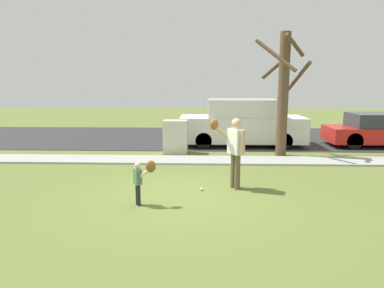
{
  "coord_description": "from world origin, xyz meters",
  "views": [
    {
      "loc": [
        0.47,
        -7.69,
        2.57
      ],
      "look_at": [
        0.16,
        1.17,
        1.0
      ],
      "focal_mm": 32.67,
      "sensor_mm": 36.0,
      "label": 1
    }
  ],
  "objects_px": {
    "person_adult": "(234,146)",
    "street_tree_near": "(283,91)",
    "parked_van_white": "(242,124)",
    "utility_cabinet": "(175,137)",
    "baseball": "(201,189)",
    "person_child": "(142,176)",
    "parked_hatchback_red": "(378,130)"
  },
  "relations": [
    {
      "from": "baseball",
      "to": "utility_cabinet",
      "type": "distance_m",
      "value": 4.62
    },
    {
      "from": "person_adult",
      "to": "utility_cabinet",
      "type": "bearing_deg",
      "value": -97.82
    },
    {
      "from": "baseball",
      "to": "parked_van_white",
      "type": "height_order",
      "value": "parked_van_white"
    },
    {
      "from": "street_tree_near",
      "to": "parked_van_white",
      "type": "xyz_separation_m",
      "value": [
        -1.19,
        1.98,
        -1.38
      ]
    },
    {
      "from": "person_adult",
      "to": "street_tree_near",
      "type": "xyz_separation_m",
      "value": [
        2.0,
        3.97,
        1.22
      ]
    },
    {
      "from": "person_child",
      "to": "parked_hatchback_red",
      "type": "height_order",
      "value": "parked_hatchback_red"
    },
    {
      "from": "baseball",
      "to": "utility_cabinet",
      "type": "height_order",
      "value": "utility_cabinet"
    },
    {
      "from": "parked_van_white",
      "to": "parked_hatchback_red",
      "type": "height_order",
      "value": "parked_van_white"
    },
    {
      "from": "person_child",
      "to": "utility_cabinet",
      "type": "relative_size",
      "value": 0.8
    },
    {
      "from": "street_tree_near",
      "to": "person_adult",
      "type": "bearing_deg",
      "value": -116.78
    },
    {
      "from": "baseball",
      "to": "utility_cabinet",
      "type": "xyz_separation_m",
      "value": [
        -0.99,
        4.48,
        0.57
      ]
    },
    {
      "from": "utility_cabinet",
      "to": "parked_van_white",
      "type": "xyz_separation_m",
      "value": [
        2.58,
        1.69,
        0.3
      ]
    },
    {
      "from": "utility_cabinet",
      "to": "parked_van_white",
      "type": "height_order",
      "value": "parked_van_white"
    },
    {
      "from": "person_adult",
      "to": "person_child",
      "type": "xyz_separation_m",
      "value": [
        -2.02,
        -1.25,
        -0.42
      ]
    },
    {
      "from": "person_child",
      "to": "parked_van_white",
      "type": "height_order",
      "value": "parked_van_white"
    },
    {
      "from": "person_adult",
      "to": "parked_van_white",
      "type": "relative_size",
      "value": 0.35
    },
    {
      "from": "person_adult",
      "to": "utility_cabinet",
      "type": "xyz_separation_m",
      "value": [
        -1.77,
        4.26,
        -0.45
      ]
    },
    {
      "from": "utility_cabinet",
      "to": "person_child",
      "type": "bearing_deg",
      "value": -92.62
    },
    {
      "from": "utility_cabinet",
      "to": "parked_hatchback_red",
      "type": "xyz_separation_m",
      "value": [
        8.07,
        1.68,
        0.05
      ]
    },
    {
      "from": "person_adult",
      "to": "street_tree_near",
      "type": "relative_size",
      "value": 0.41
    },
    {
      "from": "person_child",
      "to": "baseball",
      "type": "relative_size",
      "value": 13.14
    },
    {
      "from": "person_adult",
      "to": "baseball",
      "type": "relative_size",
      "value": 23.35
    },
    {
      "from": "person_adult",
      "to": "baseball",
      "type": "distance_m",
      "value": 1.3
    },
    {
      "from": "person_adult",
      "to": "parked_van_white",
      "type": "bearing_deg",
      "value": -128.08
    },
    {
      "from": "parked_van_white",
      "to": "street_tree_near",
      "type": "bearing_deg",
      "value": -58.95
    },
    {
      "from": "person_adult",
      "to": "utility_cabinet",
      "type": "height_order",
      "value": "person_adult"
    },
    {
      "from": "baseball",
      "to": "street_tree_near",
      "type": "height_order",
      "value": "street_tree_near"
    },
    {
      "from": "person_adult",
      "to": "person_child",
      "type": "distance_m",
      "value": 2.41
    },
    {
      "from": "person_adult",
      "to": "person_child",
      "type": "height_order",
      "value": "person_adult"
    },
    {
      "from": "person_adult",
      "to": "baseball",
      "type": "height_order",
      "value": "person_adult"
    },
    {
      "from": "parked_van_white",
      "to": "parked_hatchback_red",
      "type": "relative_size",
      "value": 1.25
    },
    {
      "from": "utility_cabinet",
      "to": "parked_hatchback_red",
      "type": "distance_m",
      "value": 8.24
    }
  ]
}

